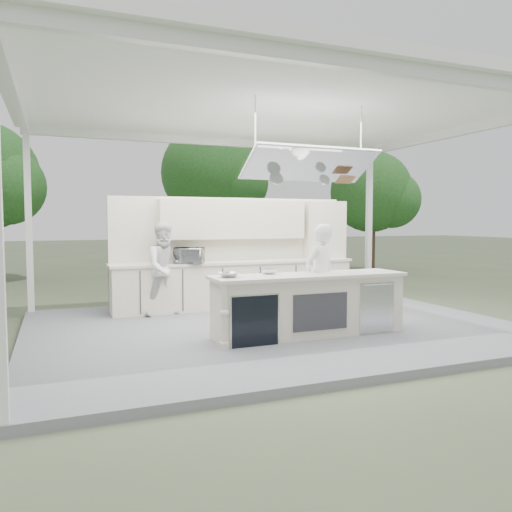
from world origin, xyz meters
name	(u,v)px	position (x,y,z in m)	size (l,w,h in m)	color
ground	(274,332)	(0.00, 0.00, 0.00)	(90.00, 90.00, 0.00)	#4B583C
stage_deck	(274,328)	(0.00, 0.00, 0.06)	(8.00, 6.00, 0.12)	slate
tent	(275,111)	(0.00, -0.01, 3.71)	(8.20, 6.20, 3.86)	white
demo_island	(308,305)	(0.18, -0.91, 0.60)	(3.10, 0.79, 0.95)	beige
back_counter	(236,284)	(0.00, 1.90, 0.60)	(5.08, 0.72, 0.95)	beige
back_wall_unit	(253,236)	(0.44, 2.11, 1.57)	(5.05, 0.48, 2.25)	beige
tree_cluster	(155,181)	(-0.16, 9.77, 3.29)	(19.55, 9.40, 5.85)	#4B3625
head_chef	(320,278)	(0.50, -0.70, 0.98)	(0.63, 0.41, 1.72)	white
sous_chef	(166,269)	(-1.52, 1.55, 1.00)	(0.85, 0.67, 1.76)	silver
toaster_oven	(189,255)	(-1.04, 1.70, 1.22)	(0.56, 0.38, 0.31)	silver
bowl_large	(229,275)	(-1.10, -0.85, 1.11)	(0.29, 0.29, 0.07)	silver
bowl_small	(269,271)	(-0.37, -0.65, 1.11)	(0.25, 0.25, 0.08)	silver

